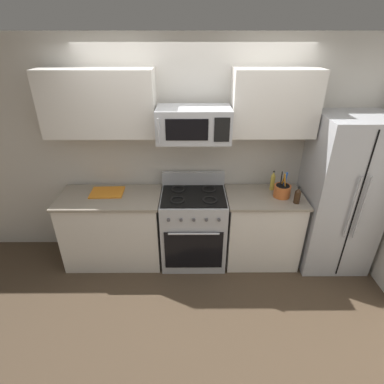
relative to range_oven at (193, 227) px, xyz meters
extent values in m
plane|color=#473828|center=(0.00, -0.66, -0.47)|extent=(16.00, 16.00, 0.00)
cube|color=beige|center=(0.00, 0.37, 0.83)|extent=(8.00, 0.10, 2.60)
cube|color=silver|center=(-0.98, 0.00, -0.03)|extent=(1.14, 0.57, 0.88)
cube|color=gray|center=(-0.98, 0.00, 0.42)|extent=(1.18, 0.61, 0.03)
cube|color=#B2B5BA|center=(0.00, 0.00, -0.02)|extent=(0.76, 0.61, 0.91)
cube|color=black|center=(0.00, -0.31, -0.11)|extent=(0.67, 0.01, 0.51)
cylinder|color=#B2B5BA|center=(0.00, -0.34, 0.15)|extent=(0.57, 0.02, 0.02)
cube|color=black|center=(0.00, 0.00, 0.44)|extent=(0.73, 0.55, 0.02)
cube|color=#B2B5BA|center=(0.00, 0.27, 0.53)|extent=(0.76, 0.06, 0.18)
torus|color=black|center=(-0.18, -0.13, 0.46)|extent=(0.17, 0.17, 0.02)
torus|color=black|center=(0.18, -0.13, 0.46)|extent=(0.17, 0.17, 0.02)
torus|color=black|center=(-0.18, 0.13, 0.46)|extent=(0.17, 0.17, 0.02)
torus|color=black|center=(0.18, 0.13, 0.46)|extent=(0.17, 0.17, 0.02)
cylinder|color=#4C4C51|center=(-0.27, -0.32, 0.32)|extent=(0.04, 0.02, 0.04)
cylinder|color=#4C4C51|center=(-0.14, -0.32, 0.32)|extent=(0.04, 0.02, 0.04)
cylinder|color=#4C4C51|center=(0.00, -0.32, 0.32)|extent=(0.04, 0.02, 0.04)
cylinder|color=#4C4C51|center=(0.14, -0.32, 0.32)|extent=(0.04, 0.02, 0.04)
cylinder|color=#4C4C51|center=(0.27, -0.32, 0.32)|extent=(0.04, 0.02, 0.04)
cube|color=silver|center=(0.84, 0.00, -0.03)|extent=(0.86, 0.57, 0.88)
cube|color=gray|center=(0.84, 0.00, 0.42)|extent=(0.90, 0.61, 0.03)
cube|color=#B2B5BA|center=(1.70, -0.02, 0.45)|extent=(0.78, 0.68, 1.85)
cube|color=black|center=(1.70, -0.36, 0.45)|extent=(0.01, 0.01, 1.75)
cylinder|color=#B2B5BA|center=(1.65, -0.39, 0.50)|extent=(0.02, 0.02, 0.74)
cylinder|color=#B2B5BA|center=(1.75, -0.39, 0.50)|extent=(0.02, 0.02, 0.74)
cube|color=#B2B5BA|center=(0.00, 0.03, 1.27)|extent=(0.76, 0.40, 0.34)
cube|color=black|center=(-0.07, -0.17, 1.27)|extent=(0.42, 0.01, 0.21)
cube|color=black|center=(0.27, -0.17, 1.27)|extent=(0.15, 0.01, 0.24)
cylinder|color=#B2B5BA|center=(-0.34, -0.20, 1.27)|extent=(0.02, 0.02, 0.24)
cube|color=silver|center=(-0.99, 0.15, 1.46)|extent=(1.17, 0.34, 0.68)
cube|color=silver|center=(0.84, 0.15, 1.46)|extent=(0.89, 0.34, 0.68)
cylinder|color=#D1662D|center=(1.02, -0.01, 0.51)|extent=(0.19, 0.19, 0.14)
cylinder|color=black|center=(1.02, -0.01, 0.52)|extent=(0.16, 0.16, 0.12)
cylinder|color=orange|center=(1.02, 0.03, 0.58)|extent=(0.07, 0.02, 0.23)
cylinder|color=olive|center=(0.99, -0.01, 0.58)|extent=(0.03, 0.07, 0.22)
cylinder|color=blue|center=(1.03, -0.01, 0.60)|extent=(0.03, 0.05, 0.28)
cylinder|color=orange|center=(1.03, -0.03, 0.60)|extent=(0.07, 0.07, 0.27)
cylinder|color=black|center=(0.99, -0.01, 0.60)|extent=(0.02, 0.03, 0.28)
cube|color=orange|center=(-1.02, 0.08, 0.44)|extent=(0.39, 0.29, 0.02)
cylinder|color=#382314|center=(1.14, -0.16, 0.51)|extent=(0.07, 0.07, 0.14)
cone|color=#382314|center=(1.14, -0.16, 0.60)|extent=(0.06, 0.06, 0.04)
cylinder|color=black|center=(1.14, -0.16, 0.63)|extent=(0.03, 0.03, 0.01)
cylinder|color=gold|center=(0.95, 0.16, 0.53)|extent=(0.05, 0.05, 0.18)
cone|color=gold|center=(0.95, 0.16, 0.64)|extent=(0.05, 0.05, 0.05)
cylinder|color=black|center=(0.95, 0.16, 0.67)|extent=(0.02, 0.02, 0.01)
camera|label=1|loc=(-0.03, -3.03, 2.12)|focal=28.02mm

